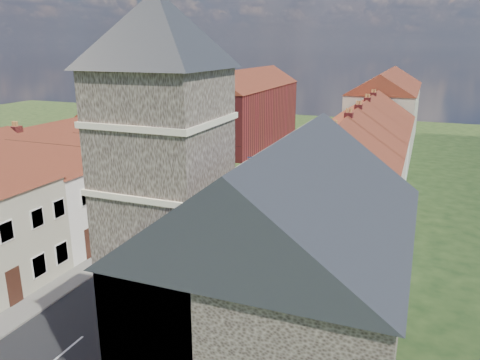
{
  "coord_description": "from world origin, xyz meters",
  "views": [
    {
      "loc": [
        14.38,
        -12.52,
        13.68
      ],
      "look_at": [
        1.46,
        20.12,
        3.5
      ],
      "focal_mm": 35.0,
      "sensor_mm": 36.0,
      "label": 1
    }
  ],
  "objects_px": {
    "lamppost": "(180,173)",
    "car_far": "(252,165)",
    "car_mid": "(225,184)",
    "pedestrian_left": "(125,232)",
    "church": "(270,254)",
    "car_distant": "(313,131)"
  },
  "relations": [
    {
      "from": "lamppost",
      "to": "car_far",
      "type": "bearing_deg",
      "value": 87.74
    },
    {
      "from": "car_distant",
      "to": "pedestrian_left",
      "type": "xyz_separation_m",
      "value": [
        -2.98,
        -45.95,
        0.29
      ]
    },
    {
      "from": "lamppost",
      "to": "car_distant",
      "type": "height_order",
      "value": "lamppost"
    },
    {
      "from": "car_mid",
      "to": "car_far",
      "type": "distance_m",
      "value": 8.41
    },
    {
      "from": "church",
      "to": "lamppost",
      "type": "distance_m",
      "value": 21.38
    },
    {
      "from": "lamppost",
      "to": "car_far",
      "type": "distance_m",
      "value": 15.82
    },
    {
      "from": "church",
      "to": "pedestrian_left",
      "type": "relative_size",
      "value": 9.24
    },
    {
      "from": "church",
      "to": "lamppost",
      "type": "height_order",
      "value": "church"
    },
    {
      "from": "car_mid",
      "to": "car_far",
      "type": "bearing_deg",
      "value": 97.31
    },
    {
      "from": "car_far",
      "to": "lamppost",
      "type": "bearing_deg",
      "value": -107.51
    },
    {
      "from": "church",
      "to": "car_mid",
      "type": "relative_size",
      "value": 3.32
    },
    {
      "from": "lamppost",
      "to": "car_far",
      "type": "relative_size",
      "value": 1.53
    },
    {
      "from": "church",
      "to": "lamppost",
      "type": "xyz_separation_m",
      "value": [
        -13.17,
        16.68,
        -2.34
      ]
    },
    {
      "from": "car_far",
      "to": "car_distant",
      "type": "height_order",
      "value": "car_distant"
    },
    {
      "from": "lamppost",
      "to": "car_mid",
      "type": "distance_m",
      "value": 7.71
    },
    {
      "from": "car_mid",
      "to": "pedestrian_left",
      "type": "height_order",
      "value": "pedestrian_left"
    },
    {
      "from": "lamppost",
      "to": "pedestrian_left",
      "type": "relative_size",
      "value": 3.65
    },
    {
      "from": "church",
      "to": "car_mid",
      "type": "height_order",
      "value": "church"
    },
    {
      "from": "church",
      "to": "car_far",
      "type": "xyz_separation_m",
      "value": [
        -12.56,
        32.2,
        -5.31
      ]
    },
    {
      "from": "pedestrian_left",
      "to": "car_mid",
      "type": "bearing_deg",
      "value": 81.63
    },
    {
      "from": "church",
      "to": "lamppost",
      "type": "relative_size",
      "value": 2.53
    },
    {
      "from": "car_distant",
      "to": "pedestrian_left",
      "type": "distance_m",
      "value": 46.04
    }
  ]
}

